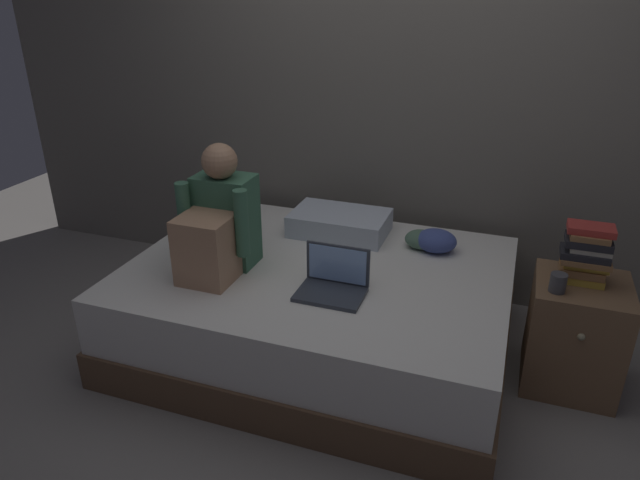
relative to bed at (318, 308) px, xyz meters
The scene contains 10 objects.
ground_plane 0.44m from the bed, 56.31° to the right, with size 8.00×8.00×0.00m, color gray.
wall_back 1.43m from the bed, 77.47° to the left, with size 5.60×0.10×2.70m, color slate.
bed is the anchor object (origin of this frame).
nightstand 1.31m from the bed, ahead, with size 0.44×0.46×0.57m.
person_sitting 0.72m from the bed, 157.24° to the right, with size 0.39×0.44×0.66m.
laptop 0.42m from the bed, 55.67° to the right, with size 0.32×0.23×0.22m.
pillow 0.55m from the bed, 93.46° to the left, with size 0.56×0.36×0.13m, color silver.
book_stack 1.37m from the bed, ahead, with size 0.23×0.17×0.29m.
mug 1.22m from the bed, ahead, with size 0.08×0.08×0.09m, color #3D3D42.
clothes_pile 0.73m from the bed, 37.36° to the left, with size 0.29×0.19×0.13m.
Camera 1 is at (0.72, -2.25, 1.90)m, focal length 32.33 mm.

